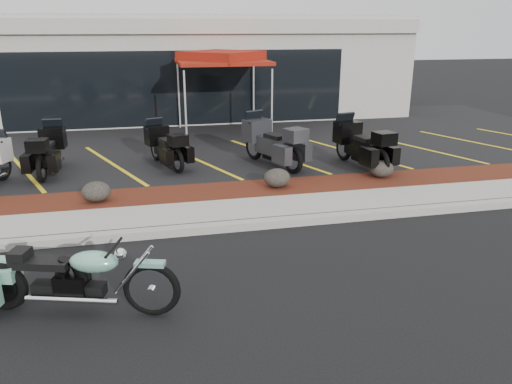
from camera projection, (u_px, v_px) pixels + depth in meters
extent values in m
plane|color=black|center=(233.00, 251.00, 8.40)|extent=(90.00, 90.00, 0.00)
cube|color=gray|center=(224.00, 227.00, 9.21)|extent=(24.00, 0.25, 0.15)
cube|color=gray|center=(218.00, 214.00, 9.86)|extent=(24.00, 1.20, 0.15)
cube|color=#33190B|center=(210.00, 194.00, 10.97)|extent=(24.00, 1.20, 0.16)
cube|color=black|center=(188.00, 142.00, 15.97)|extent=(26.00, 9.60, 0.15)
cube|color=gray|center=(173.00, 66.00, 21.20)|extent=(18.00, 8.00, 4.00)
cube|color=black|center=(181.00, 88.00, 17.67)|extent=(12.00, 0.06, 2.60)
cube|color=gray|center=(178.00, 26.00, 16.98)|extent=(18.00, 0.30, 0.50)
ellipsoid|color=black|center=(96.00, 192.00, 10.24)|extent=(0.59, 0.49, 0.42)
ellipsoid|color=black|center=(277.00, 178.00, 11.16)|extent=(0.60, 0.50, 0.43)
ellipsoid|color=black|center=(382.00, 169.00, 11.88)|extent=(0.58, 0.48, 0.41)
cone|color=orange|center=(163.00, 141.00, 14.71)|extent=(0.33, 0.33, 0.44)
cylinder|color=silver|center=(192.00, 109.00, 14.92)|extent=(0.06, 0.06, 2.21)
cylinder|color=silver|center=(276.00, 104.00, 15.80)|extent=(0.06, 0.06, 2.21)
cylinder|color=silver|center=(174.00, 97.00, 17.32)|extent=(0.06, 0.06, 2.21)
cylinder|color=silver|center=(247.00, 94.00, 18.20)|extent=(0.06, 0.06, 2.21)
cube|color=maroon|center=(222.00, 62.00, 16.17)|extent=(3.25, 3.25, 0.12)
cube|color=maroon|center=(222.00, 56.00, 16.11)|extent=(2.97, 2.97, 0.34)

